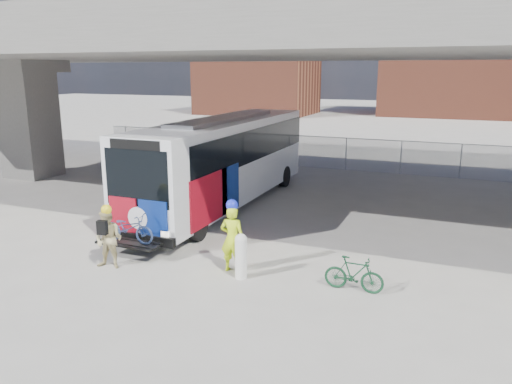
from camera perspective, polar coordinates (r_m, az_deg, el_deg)
The scene contains 9 objects.
ground at distance 17.95m, azimuth -1.48°, elevation -4.13°, with size 160.00×160.00×0.00m, color #9E9991.
bus at distance 20.59m, azimuth -3.62°, elevation 4.22°, with size 2.67×12.90×3.69m.
overpass at distance 20.82m, azimuth 3.09°, elevation 16.59°, with size 40.00×16.00×7.95m.
chainlink_fence at distance 28.75m, azimuth 8.34°, elevation 5.45°, with size 30.00×0.06×30.00m.
brick_buildings at distance 64.07m, azimuth 17.93°, elevation 13.05°, with size 54.00×22.00×12.00m.
bollard at distance 13.56m, azimuth -1.73°, elevation -7.15°, with size 0.33×0.33×1.27m.
cyclist_hivis at distance 13.92m, azimuth -2.72°, elevation -5.16°, with size 0.74×0.52×2.09m.
cyclist_tan at distance 14.76m, azimuth -16.52°, elevation -5.10°, with size 0.92×0.77×1.88m.
bike_parked at distance 13.11m, azimuth 11.13°, elevation -9.19°, with size 0.43×1.53×0.92m, color #143F24.
Camera 1 is at (6.99, -15.58, 5.52)m, focal length 35.00 mm.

